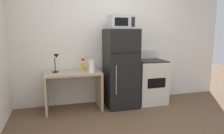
{
  "coord_description": "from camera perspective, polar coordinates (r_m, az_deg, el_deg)",
  "views": [
    {
      "loc": [
        -1.31,
        -2.62,
        1.53
      ],
      "look_at": [
        -0.27,
        1.1,
        0.86
      ],
      "focal_mm": 33.21,
      "sensor_mm": 36.0,
      "label": 1
    }
  ],
  "objects": [
    {
      "name": "refrigerator",
      "position": [
        4.19,
        2.37,
        -0.34
      ],
      "size": [
        0.6,
        0.68,
        1.57
      ],
      "color": "black",
      "rests_on": "ground"
    },
    {
      "name": "desk",
      "position": [
        4.1,
        -10.59,
        -4.57
      ],
      "size": [
        1.07,
        0.57,
        0.75
      ],
      "color": "tan",
      "rests_on": "ground"
    },
    {
      "name": "oven_range",
      "position": [
        4.54,
        10.38,
        -3.81
      ],
      "size": [
        0.62,
        0.61,
        1.1
      ],
      "color": "beige",
      "rests_on": "ground"
    },
    {
      "name": "paper_towel_roll",
      "position": [
        3.94,
        -5.61,
        0.21
      ],
      "size": [
        0.11,
        0.11,
        0.24
      ],
      "primitive_type": "cylinder",
      "color": "white",
      "rests_on": "desk"
    },
    {
      "name": "wall_back_white",
      "position": [
        4.52,
        1.26,
        7.0
      ],
      "size": [
        5.0,
        0.1,
        2.6
      ],
      "primitive_type": "cube",
      "color": "silver",
      "rests_on": "ground"
    },
    {
      "name": "microwave",
      "position": [
        4.11,
        2.55,
        12.26
      ],
      "size": [
        0.46,
        0.35,
        0.26
      ],
      "color": "#B7B7BC",
      "rests_on": "refrigerator"
    },
    {
      "name": "spray_bottle",
      "position": [
        4.12,
        -7.98,
        0.29
      ],
      "size": [
        0.06,
        0.06,
        0.25
      ],
      "color": "yellow",
      "rests_on": "desk"
    },
    {
      "name": "desk_lamp",
      "position": [
        4.04,
        -15.18,
        1.88
      ],
      "size": [
        0.14,
        0.12,
        0.35
      ],
      "color": "black",
      "rests_on": "desk"
    }
  ]
}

